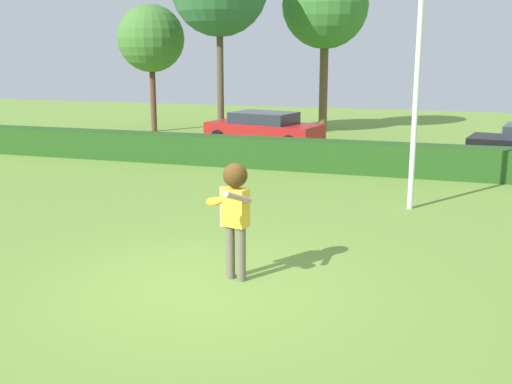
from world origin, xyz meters
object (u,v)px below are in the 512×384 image
object	(u,v)px
parked_car_red	(264,128)
maple_tree	(151,39)
lamppost	(419,41)
oak_tree	(325,6)
person	(235,205)
frisbee	(214,201)

from	to	relation	value
parked_car_red	maple_tree	distance (m)	7.20
lamppost	oak_tree	size ratio (longest dim) A/B	0.92
person	frisbee	xyz separation A→B (m)	(-0.08, -0.64, 0.19)
lamppost	maple_tree	bearing A→B (deg)	137.78
parked_car_red	maple_tree	xyz separation A→B (m)	(-5.84, 2.69, 3.24)
person	frisbee	size ratio (longest dim) A/B	8.07
oak_tree	parked_car_red	bearing A→B (deg)	-103.32
person	oak_tree	xyz separation A→B (m)	(-2.43, 18.09, 4.10)
frisbee	parked_car_red	xyz separation A→B (m)	(-3.52, 13.81, -0.68)
maple_tree	oak_tree	xyz separation A→B (m)	(7.00, 2.22, 1.35)
person	oak_tree	distance (m)	18.71
person	parked_car_red	size ratio (longest dim) A/B	0.40
parked_car_red	oak_tree	size ratio (longest dim) A/B	0.63
person	maple_tree	xyz separation A→B (m)	(-9.43, 15.86, 2.75)
person	lamppost	size ratio (longest dim) A/B	0.27
person	lamppost	world-z (taller)	lamppost
person	maple_tree	world-z (taller)	maple_tree
parked_car_red	lamppost	bearing A→B (deg)	-53.60
person	lamppost	bearing A→B (deg)	67.38
frisbee	lamppost	xyz separation A→B (m)	(2.29, 5.94, 2.24)
person	oak_tree	bearing A→B (deg)	97.66
frisbee	oak_tree	size ratio (longest dim) A/B	0.03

